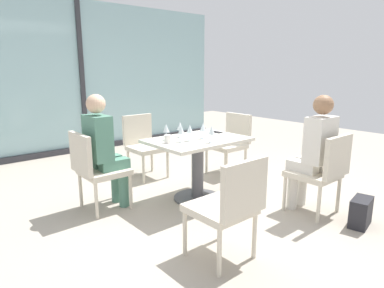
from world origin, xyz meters
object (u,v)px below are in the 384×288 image
(chair_front_right, at_px, (322,169))
(wine_glass_5, at_px, (212,131))
(wine_glass_3, at_px, (181,130))
(person_front_right, at_px, (314,148))
(wine_glass_0, at_px, (166,129))
(coffee_cup, at_px, (168,139))
(person_far_left, at_px, (104,146))
(wine_glass_4, at_px, (203,127))
(chair_near_window, at_px, (143,142))
(chair_far_left, at_px, (95,166))
(wine_glass_1, at_px, (180,126))
(dining_table_main, at_px, (198,157))
(cell_phone_on_table, at_px, (217,132))
(handbag_0, at_px, (361,212))
(chair_far_right, at_px, (231,140))
(wine_glass_2, at_px, (190,129))
(chair_front_left, at_px, (229,204))

(chair_front_right, height_order, wine_glass_5, wine_glass_5)
(wine_glass_3, bearing_deg, person_front_right, -47.58)
(wine_glass_0, distance_m, coffee_cup, 0.18)
(person_far_left, height_order, wine_glass_4, person_far_left)
(chair_near_window, xyz_separation_m, person_far_left, (-0.94, -0.71, 0.20))
(chair_far_left, bearing_deg, wine_glass_1, -15.96)
(dining_table_main, height_order, cell_phone_on_table, cell_phone_on_table)
(person_far_left, bearing_deg, person_front_right, -42.71)
(wine_glass_5, bearing_deg, handbag_0, -59.26)
(wine_glass_3, bearing_deg, chair_far_left, 149.34)
(wine_glass_0, distance_m, handbag_0, 2.17)
(chair_far_right, bearing_deg, cell_phone_on_table, -152.32)
(chair_near_window, xyz_separation_m, person_front_right, (0.70, -2.22, 0.20))
(dining_table_main, height_order, chair_front_right, chair_front_right)
(chair_near_window, xyz_separation_m, wine_glass_2, (-0.14, -1.20, 0.37))
(dining_table_main, xyz_separation_m, person_front_right, (0.70, -1.06, 0.18))
(chair_near_window, bearing_deg, person_front_right, -72.56)
(wine_glass_3, distance_m, handbag_0, 1.99)
(chair_far_left, distance_m, person_far_left, 0.23)
(dining_table_main, bearing_deg, wine_glass_2, -167.24)
(chair_front_right, relative_size, chair_far_right, 1.00)
(chair_front_right, distance_m, wine_glass_3, 1.53)
(person_far_left, bearing_deg, wine_glass_2, -31.58)
(chair_far_left, xyz_separation_m, person_far_left, (0.11, 0.00, 0.20))
(chair_front_right, xyz_separation_m, wine_glass_1, (-0.81, 1.35, 0.37))
(chair_front_left, xyz_separation_m, coffee_cup, (0.30, 1.20, 0.28))
(chair_far_right, xyz_separation_m, wine_glass_2, (-1.19, -0.49, 0.37))
(cell_phone_on_table, bearing_deg, wine_glass_3, -167.13)
(wine_glass_3, relative_size, wine_glass_4, 1.00)
(wine_glass_2, height_order, coffee_cup, wine_glass_2)
(chair_far_left, xyz_separation_m, wine_glass_5, (1.03, -0.71, 0.37))
(chair_far_left, relative_size, chair_near_window, 1.00)
(chair_near_window, distance_m, coffee_cup, 1.23)
(chair_front_left, height_order, handbag_0, chair_front_left)
(wine_glass_4, height_order, cell_phone_on_table, wine_glass_4)
(dining_table_main, distance_m, wine_glass_5, 0.43)
(wine_glass_0, distance_m, cell_phone_on_table, 0.77)
(chair_front_left, bearing_deg, dining_table_main, 59.09)
(chair_front_right, distance_m, wine_glass_4, 1.35)
(chair_far_right, relative_size, person_front_right, 0.69)
(chair_front_left, relative_size, person_far_left, 0.69)
(chair_near_window, xyz_separation_m, chair_far_right, (1.05, -0.71, 0.00))
(wine_glass_5, relative_size, handbag_0, 0.62)
(coffee_cup, bearing_deg, wine_glass_5, -36.99)
(handbag_0, bearing_deg, person_front_right, 85.45)
(person_front_right, bearing_deg, chair_front_right, -90.00)
(wine_glass_2, xyz_separation_m, cell_phone_on_table, (0.58, 0.17, -0.13))
(wine_glass_1, bearing_deg, cell_phone_on_table, -5.34)
(wine_glass_1, xyz_separation_m, wine_glass_4, (0.16, -0.22, 0.00))
(person_front_right, relative_size, wine_glass_3, 6.81)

